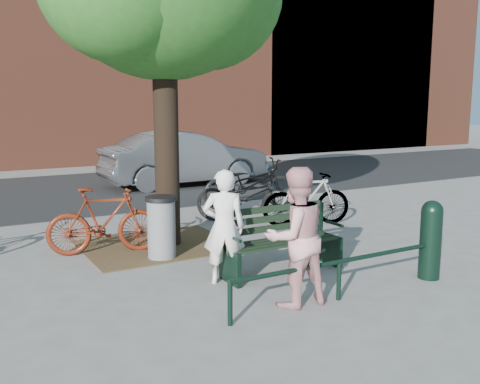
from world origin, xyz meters
TOP-DOWN VIEW (x-y plane):
  - ground at (0.00, 0.00)m, footprint 90.00×90.00m
  - dirt_pit at (-1.00, 2.20)m, footprint 2.40×2.00m
  - road at (0.00, 8.50)m, footprint 40.00×7.00m
  - park_bench at (-0.00, 0.08)m, footprint 1.74×0.54m
  - guard_railing at (0.00, -1.20)m, footprint 3.06×0.06m
  - person_left at (-0.90, 0.04)m, footprint 0.66×0.58m
  - person_right at (-0.55, -1.05)m, footprint 0.82×0.66m
  - bollard at (1.60, -1.18)m, footprint 0.29×0.29m
  - litter_bin at (-1.19, 1.51)m, footprint 0.47×0.47m
  - bicycle_b at (-1.87, 2.20)m, footprint 1.83×0.94m
  - bicycle_c at (1.18, 3.02)m, footprint 1.94×1.86m
  - bicycle_d at (2.08, 2.20)m, footprint 1.82×0.98m
  - bicycle_e at (1.98, 4.15)m, footprint 2.27×1.27m
  - parked_car at (2.13, 8.01)m, footprint 4.72×1.65m

SIDE VIEW (x-z plane):
  - ground at x=0.00m, z-range 0.00..0.00m
  - road at x=0.00m, z-range 0.00..0.01m
  - dirt_pit at x=-1.00m, z-range 0.00..0.02m
  - guard_railing at x=0.00m, z-range 0.15..0.66m
  - park_bench at x=0.00m, z-range -0.01..0.97m
  - litter_bin at x=-1.19m, z-range 0.01..0.97m
  - bicycle_c at x=1.18m, z-range 0.00..1.05m
  - bicycle_d at x=2.08m, z-range 0.00..1.05m
  - bicycle_b at x=-1.87m, z-range 0.00..1.06m
  - bicycle_e at x=1.98m, z-range 0.00..1.13m
  - bollard at x=1.60m, z-range 0.04..1.11m
  - person_left at x=-0.90m, z-range 0.00..1.52m
  - parked_car at x=2.13m, z-range 0.00..1.56m
  - person_right at x=-0.55m, z-range 0.00..1.64m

